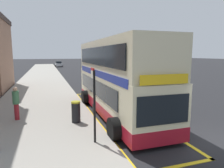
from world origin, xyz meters
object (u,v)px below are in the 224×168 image
(bus_stop_sign, at_px, (94,100))
(parked_car_white_kerbside, at_px, (130,74))
(pedestrian_further_back, at_px, (16,102))
(double_decker_bus, at_px, (116,80))
(parked_car_silver_behind, at_px, (59,64))
(litter_bin, at_px, (76,112))

(bus_stop_sign, distance_m, parked_car_white_kerbside, 21.33)
(pedestrian_further_back, bearing_deg, double_decker_bus, -0.87)
(bus_stop_sign, distance_m, parked_car_silver_behind, 52.98)
(parked_car_silver_behind, bearing_deg, litter_bin, -93.08)
(parked_car_silver_behind, bearing_deg, double_decker_bus, -90.07)
(double_decker_bus, distance_m, bus_stop_sign, 4.49)
(bus_stop_sign, xyz_separation_m, parked_car_white_kerbside, (9.64, 19.00, -1.04))
(pedestrian_further_back, bearing_deg, parked_car_silver_behind, 84.05)
(parked_car_silver_behind, xyz_separation_m, litter_bin, (-2.16, -50.38, -0.11))
(litter_bin, bearing_deg, parked_car_silver_behind, 87.55)
(parked_car_silver_behind, bearing_deg, bus_stop_sign, -92.56)
(double_decker_bus, xyz_separation_m, litter_bin, (-2.63, -1.32, -1.37))
(bus_stop_sign, xyz_separation_m, pedestrian_further_back, (-3.31, 3.95, -0.73))
(double_decker_bus, relative_size, pedestrian_further_back, 5.91)
(double_decker_bus, xyz_separation_m, pedestrian_further_back, (-5.58, 0.09, -0.95))
(double_decker_bus, distance_m, parked_car_silver_behind, 49.09)
(litter_bin, bearing_deg, bus_stop_sign, -81.76)
(double_decker_bus, relative_size, bus_stop_sign, 3.57)
(parked_car_silver_behind, relative_size, parked_car_white_kerbside, 1.00)
(parked_car_silver_behind, height_order, pedestrian_further_back, pedestrian_further_back)
(double_decker_bus, bearing_deg, pedestrian_further_back, 179.13)
(bus_stop_sign, distance_m, litter_bin, 2.82)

